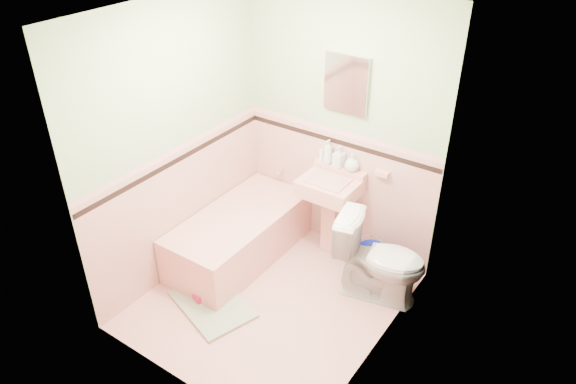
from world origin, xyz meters
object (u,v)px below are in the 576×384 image
Objects in this scene: bathtub at (239,237)px; sink at (328,218)px; soap_bottle_right at (352,162)px; shoe at (197,295)px; soap_bottle_mid at (339,157)px; bucket at (371,259)px; toilet at (380,259)px; soap_bottle_left at (328,152)px; medicine_cabinet at (347,84)px.

sink reaches higher than bathtub.
soap_bottle_right is 1.84m from shoe.
bucket is at bearing -19.03° from soap_bottle_mid.
sink is at bearing 57.12° from toilet.
soap_bottle_mid reaches higher than bucket.
soap_bottle_left is at bearing 180.00° from soap_bottle_mid.
soap_bottle_left is at bearing 180.00° from soap_bottle_right.
bucket is at bearing 0.91° from sink.
bucket is at bearing 67.33° from shoe.
toilet is 3.04× the size of bucket.
medicine_cabinet is at bearing 166.29° from soap_bottle_right.
soap_bottle_right is at bearing -13.71° from medicine_cabinet.
soap_bottle_right reaches higher than shoe.
toilet is (0.69, -0.26, -0.02)m from sink.
toilet is 0.43m from bucket.
medicine_cabinet reaches higher than shoe.
soap_bottle_mid is 1.19× the size of soap_bottle_right.
toilet is (0.69, -0.47, -1.30)m from medicine_cabinet.
soap_bottle_right is at bearing 39.92° from toilet.
soap_bottle_left is 0.26m from soap_bottle_right.
soap_bottle_mid reaches higher than shoe.
soap_bottle_mid is at bearing 46.99° from bathtub.
bathtub is 1.24m from soap_bottle_mid.
soap_bottle_right is at bearing 154.35° from bucket.
soap_bottle_left reaches higher than bucket.
soap_bottle_mid is (0.66, 0.71, 0.77)m from bathtub.
bucket is (0.36, -0.17, -0.85)m from soap_bottle_right.
bathtub is 8.63× the size of soap_bottle_right.
sink is 0.60m from soap_bottle_right.
shoe is at bearing -107.52° from soap_bottle_left.
soap_bottle_left is (0.54, 0.71, 0.79)m from bathtub.
soap_bottle_left is 0.92× the size of bucket.
soap_bottle_mid is at bearing -120.59° from medicine_cabinet.
sink is at bearing -179.09° from bucket.
sink is 1.43m from shoe.
sink is at bearing -124.33° from soap_bottle_right.
bucket is (0.48, 0.01, -0.29)m from sink.
toilet is at bearing -32.26° from soap_bottle_mid.
sink is 1.30m from medicine_cabinet.
sink is at bearing -52.67° from soap_bottle_left.
medicine_cabinet is at bearing 59.41° from soap_bottle_mid.
sink is 4.81× the size of soap_bottle_right.
toilet is at bearing 55.45° from shoe.
medicine_cabinet is 2.27m from shoe.
soap_bottle_mid is at bearing 180.00° from soap_bottle_right.
medicine_cabinet reaches higher than toilet.
soap_bottle_mid reaches higher than soap_bottle_right.
bathtub is at bearing -138.52° from soap_bottle_right.
shoe is (-1.28, -0.99, -0.34)m from toilet.
bathtub is 6.28× the size of soap_bottle_left.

